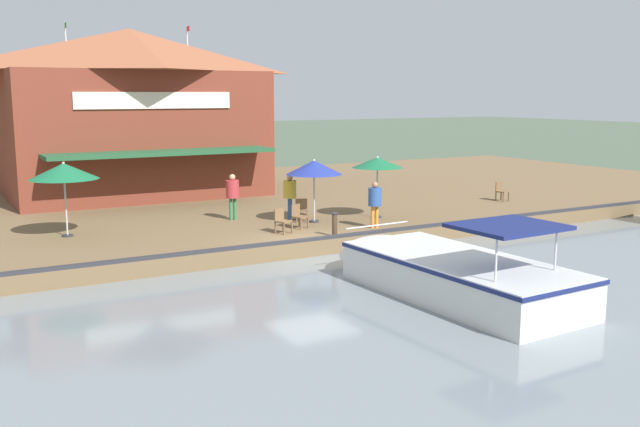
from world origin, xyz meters
TOP-DOWN VIEW (x-y plane):
  - ground_plane at (0.00, 0.00)m, footprint 220.00×220.00m
  - quay_deck at (-11.00, 0.00)m, footprint 22.00×56.00m
  - quay_edge_fender at (-0.10, 0.00)m, footprint 0.20×50.40m
  - waterfront_restaurant at (-13.89, -1.96)m, footprint 9.33×11.81m
  - patio_umbrella_mid_patio_left at (-3.03, 1.76)m, footprint 2.08×2.08m
  - patio_umbrella_back_row at (-2.71, 4.36)m, footprint 1.95×1.95m
  - patio_umbrella_near_quay_edge at (-4.77, -6.77)m, footprint 2.26×2.26m
  - cafe_chair_under_first_umbrella at (-3.58, 11.66)m, footprint 0.52×0.52m
  - cafe_chair_mid_patio at (-2.25, 0.68)m, footprint 0.57×0.57m
  - cafe_chair_far_corner_seat at (-1.71, -0.25)m, footprint 0.56×0.56m
  - cafe_chair_beside_entrance at (-3.39, 1.42)m, footprint 0.58×0.58m
  - person_at_quay_edge at (-5.02, -0.67)m, footprint 0.49×0.49m
  - person_near_entrance at (-3.93, 1.21)m, footprint 0.49×0.49m
  - person_mid_patio at (-0.95, 3.07)m, footprint 0.47×0.47m
  - motorboat_mid_row at (5.28, 1.03)m, footprint 8.02×3.17m
  - mooring_post at (-0.35, 1.05)m, footprint 0.22×0.22m

SIDE VIEW (x-z plane):
  - ground_plane at x=0.00m, z-range 0.00..0.00m
  - quay_deck at x=-11.00m, z-range 0.00..0.60m
  - quay_edge_fender at x=-0.10m, z-range 0.60..0.70m
  - motorboat_mid_row at x=5.28m, z-range -0.43..1.76m
  - mooring_post at x=-0.35m, z-range 0.61..1.41m
  - cafe_chair_under_first_umbrella at x=-3.58m, z-range 0.65..1.50m
  - cafe_chair_mid_patio at x=-2.25m, z-range 0.65..1.50m
  - cafe_chair_far_corner_seat at x=-1.71m, z-range 0.65..1.50m
  - cafe_chair_beside_entrance at x=-3.39m, z-range 0.65..1.50m
  - person_mid_patio at x=-0.95m, z-range 0.81..2.47m
  - person_near_entrance at x=-3.93m, z-range 0.83..2.56m
  - person_at_quay_edge at x=-5.02m, z-range 0.83..2.58m
  - patio_umbrella_mid_patio_left at x=-3.03m, z-range 1.48..3.83m
  - patio_umbrella_back_row at x=-2.71m, z-range 1.54..3.92m
  - patio_umbrella_near_quay_edge at x=-4.77m, z-range 1.55..4.06m
  - waterfront_restaurant at x=-13.89m, z-range 0.54..8.51m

